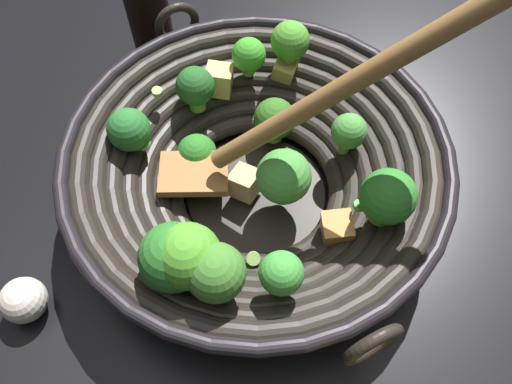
{
  "coord_description": "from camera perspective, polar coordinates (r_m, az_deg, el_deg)",
  "views": [
    {
      "loc": [
        -0.06,
        -0.27,
        0.48
      ],
      "look_at": [
        -0.0,
        -0.01,
        0.03
      ],
      "focal_mm": 35.19,
      "sensor_mm": 36.0,
      "label": 1
    }
  ],
  "objects": [
    {
      "name": "garlic_bulb",
      "position": [
        0.53,
        -24.9,
        -11.09
      ],
      "size": [
        0.04,
        0.04,
        0.04
      ],
      "primitive_type": "sphere",
      "color": "silver",
      "rests_on": "ground"
    },
    {
      "name": "wok",
      "position": [
        0.5,
        -0.07,
        2.68
      ],
      "size": [
        0.38,
        0.42,
        0.28
      ],
      "color": "black",
      "rests_on": "ground"
    },
    {
      "name": "soy_sauce_bottle",
      "position": [
        0.66,
        -12.35,
        20.14
      ],
      "size": [
        0.05,
        0.05,
        0.18
      ],
      "color": "black",
      "rests_on": "ground"
    },
    {
      "name": "ground_plane",
      "position": [
        0.55,
        0.01,
        -0.55
      ],
      "size": [
        4.0,
        4.0,
        0.0
      ],
      "primitive_type": "plane",
      "color": "black"
    }
  ]
}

